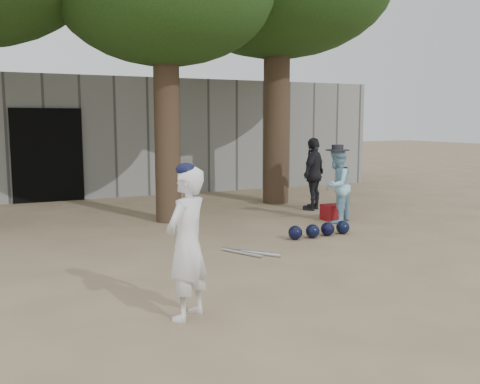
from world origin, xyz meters
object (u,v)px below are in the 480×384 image
boy_player (187,244)px  red_bag (333,212)px  spectator_blue (337,186)px  spectator_dark (314,174)px

boy_player → red_bag: (4.32, 3.72, -0.59)m
boy_player → spectator_blue: bearing=-177.2°
boy_player → red_bag: bearing=-176.1°
spectator_blue → red_bag: (0.10, 0.23, -0.55)m
spectator_dark → red_bag: spectator_dark is taller
red_bag → spectator_blue: bearing=-113.3°
boy_player → red_bag: boy_player is taller
spectator_blue → spectator_dark: spectator_dark is taller
spectator_blue → red_bag: size_ratio=3.32×
spectator_dark → boy_player: bearing=12.0°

